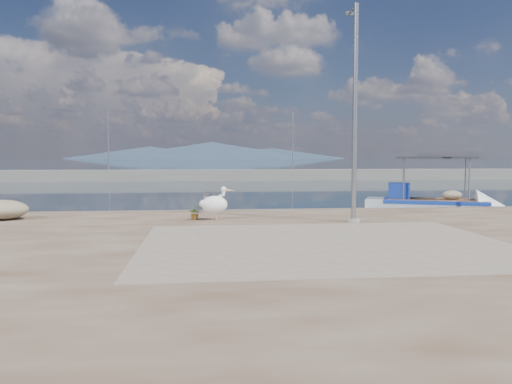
% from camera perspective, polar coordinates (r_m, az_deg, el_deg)
% --- Properties ---
extents(ground, '(1400.00, 1400.00, 0.00)m').
position_cam_1_polar(ground, '(15.23, 1.54, -5.90)').
color(ground, '#162635').
rests_on(ground, ground).
extents(quay, '(44.00, 22.00, 0.50)m').
position_cam_1_polar(quay, '(9.40, 6.53, -10.67)').
color(quay, '#4C3321').
rests_on(quay, ground).
extents(quay_patch, '(9.00, 7.00, 0.01)m').
position_cam_1_polar(quay_patch, '(12.42, 8.01, -5.85)').
color(quay_patch, gray).
rests_on(quay_patch, quay).
extents(breakwater, '(120.00, 2.20, 7.50)m').
position_cam_1_polar(breakwater, '(54.94, -4.05, 1.94)').
color(breakwater, gray).
rests_on(breakwater, ground).
extents(mountains, '(370.00, 280.00, 22.00)m').
position_cam_1_polar(mountains, '(664.93, -5.62, 4.65)').
color(mountains, '#28384C').
rests_on(mountains, ground).
extents(boat_right, '(6.70, 4.45, 3.07)m').
position_cam_1_polar(boat_right, '(24.93, 19.55, -1.68)').
color(boat_right, white).
rests_on(boat_right, ground).
extents(pelican, '(1.18, 0.61, 1.13)m').
position_cam_1_polar(pelican, '(16.83, -4.70, -1.40)').
color(pelican, tan).
rests_on(pelican, quay).
extents(lamp_post, '(0.44, 0.96, 7.00)m').
position_cam_1_polar(lamp_post, '(16.58, 11.20, 8.01)').
color(lamp_post, gray).
rests_on(lamp_post, quay).
extents(bollard_near, '(0.24, 0.24, 0.73)m').
position_cam_1_polar(bollard_near, '(19.08, -5.72, -1.18)').
color(bollard_near, gray).
rests_on(bollard_near, quay).
extents(potted_plant, '(0.48, 0.43, 0.46)m').
position_cam_1_polar(potted_plant, '(17.00, -6.96, -2.40)').
color(potted_plant, '#33722D').
rests_on(potted_plant, quay).
extents(net_pile_b, '(1.73, 1.35, 0.67)m').
position_cam_1_polar(net_pile_b, '(18.98, -27.06, -1.82)').
color(net_pile_b, tan).
rests_on(net_pile_b, quay).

